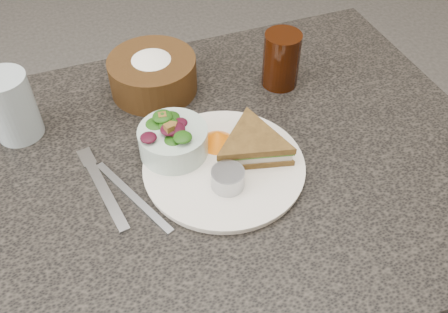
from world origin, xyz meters
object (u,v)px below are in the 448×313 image
dining_table (204,283)px  salad_bowl (173,137)px  cola_glass (282,57)px  water_glass (11,107)px  dressing_ramekin (228,179)px  sandwich (253,145)px  bread_basket (152,69)px  dinner_plate (224,167)px

dining_table → salad_bowl: (-0.03, 0.04, 0.42)m
cola_glass → water_glass: (-0.48, 0.03, 0.00)m
dining_table → dressing_ramekin: bearing=-66.2°
sandwich → salad_bowl: size_ratio=1.29×
sandwich → bread_basket: (-0.10, 0.23, 0.02)m
bread_basket → dining_table: bearing=-86.6°
dining_table → dressing_ramekin: size_ratio=19.29×
dining_table → water_glass: (-0.26, 0.18, 0.43)m
salad_bowl → water_glass: 0.28m
salad_bowl → cola_glass: cola_glass is taller
dining_table → bread_basket: 0.48m
dinner_plate → bread_basket: 0.25m
dressing_ramekin → dinner_plate: bearing=77.1°
dinner_plate → salad_bowl: bearing=139.2°
water_glass → bread_basket: bearing=8.3°
dinner_plate → sandwich: size_ratio=1.78×
dinner_plate → salad_bowl: size_ratio=2.29×
dining_table → water_glass: bearing=144.9°
salad_bowl → bread_basket: (0.01, 0.18, 0.00)m
sandwich → dining_table: bearing=-174.5°
cola_glass → water_glass: bearing=176.5°
sandwich → water_glass: size_ratio=1.21×
dining_table → salad_bowl: 0.42m
salad_bowl → dressing_ramekin: salad_bowl is taller
salad_bowl → cola_glass: 0.27m
bread_basket → water_glass: size_ratio=1.36×
dinner_plate → sandwich: bearing=8.0°
dining_table → water_glass: size_ratio=8.39×
dinner_plate → bread_basket: bread_basket is taller
bread_basket → water_glass: bearing=-171.7°
water_glass → cola_glass: bearing=-3.5°
dining_table → cola_glass: (0.22, 0.15, 0.43)m
dressing_ramekin → bread_basket: (-0.04, 0.28, 0.02)m
water_glass → sandwich: bearing=-29.2°
dressing_ramekin → cola_glass: cola_glass is taller
cola_glass → salad_bowl: bearing=-154.2°
dressing_ramekin → sandwich: bearing=38.8°
dining_table → bread_basket: (-0.01, 0.22, 0.42)m
dinner_plate → cola_glass: size_ratio=2.16×
sandwich → salad_bowl: (-0.12, 0.05, 0.01)m
dining_table → sandwich: (0.09, -0.01, 0.41)m
bread_basket → cola_glass: size_ratio=1.36×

